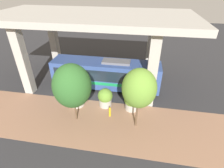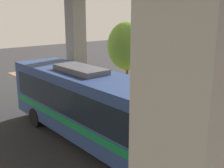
{
  "view_description": "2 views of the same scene",
  "coord_description": "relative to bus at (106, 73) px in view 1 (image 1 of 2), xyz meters",
  "views": [
    {
      "loc": [
        -13.95,
        -5.26,
        10.95
      ],
      "look_at": [
        -0.17,
        -2.86,
        2.34
      ],
      "focal_mm": 28.0,
      "sensor_mm": 36.0,
      "label": 1
    },
    {
      "loc": [
        9.87,
        7.96,
        5.98
      ],
      "look_at": [
        0.88,
        -2.62,
        2.4
      ],
      "focal_mm": 45.0,
      "sensor_mm": 36.0,
      "label": 2
    }
  ],
  "objects": [
    {
      "name": "bus",
      "position": [
        0.0,
        0.0,
        0.0
      ],
      "size": [
        2.7,
        11.69,
        3.49
      ],
      "color": "#334C8C",
      "rests_on": "ground"
    },
    {
      "name": "planter_middle",
      "position": [
        -3.17,
        -0.59,
        -0.94
      ],
      "size": [
        1.44,
        1.44,
        1.9
      ],
      "color": "#ADA89E",
      "rests_on": "ground"
    },
    {
      "name": "street_tree_near",
      "position": [
        -5.53,
        1.58,
        1.61
      ],
      "size": [
        3.12,
        3.12,
        5.38
      ],
      "color": "brown",
      "rests_on": "ground"
    },
    {
      "name": "street_tree_far",
      "position": [
        -5.44,
        -3.72,
        1.92
      ],
      "size": [
        2.65,
        2.65,
        5.41
      ],
      "color": "brown",
      "rests_on": "ground"
    },
    {
      "name": "planter_back",
      "position": [
        -3.58,
        2.14,
        -0.83
      ],
      "size": [
        1.72,
        1.72,
        2.11
      ],
      "color": "#ADA89E",
      "rests_on": "ground"
    },
    {
      "name": "sidewalk_strip",
      "position": [
        -5.65,
        1.67,
        -1.89
      ],
      "size": [
        6.0,
        40.0,
        0.02
      ],
      "color": "#936B51",
      "rests_on": "ground"
    },
    {
      "name": "fire_hydrant",
      "position": [
        -4.65,
        -1.31,
        -1.4
      ],
      "size": [
        0.38,
        0.18,
        0.99
      ],
      "color": "gold",
      "rests_on": "ground"
    },
    {
      "name": "ground_plane",
      "position": [
        -2.65,
        1.67,
        -1.9
      ],
      "size": [
        80.0,
        80.0,
        0.0
      ],
      "primitive_type": "plane",
      "color": "#2D2D30",
      "rests_on": "ground"
    },
    {
      "name": "planter_front",
      "position": [
        -3.28,
        -3.19,
        -0.92
      ],
      "size": [
        1.53,
        1.53,
        1.94
      ],
      "color": "#ADA89E",
      "rests_on": "ground"
    },
    {
      "name": "overpass",
      "position": [
        1.35,
        1.67,
        4.98
      ],
      "size": [
        9.4,
        20.86,
        7.83
      ],
      "color": "#ADA89E",
      "rests_on": "ground"
    }
  ]
}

